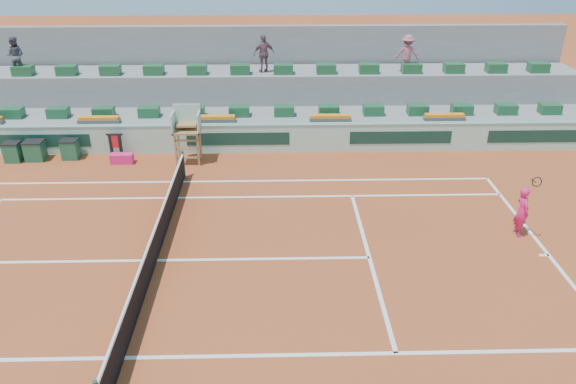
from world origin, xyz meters
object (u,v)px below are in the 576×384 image
player_bag (122,158)px  tennis_player (522,211)px  drink_cooler_a (70,149)px  umpire_chair (187,126)px

player_bag → tennis_player: bearing=-23.3°
drink_cooler_a → umpire_chair: bearing=-4.8°
player_bag → tennis_player: 15.46m
player_bag → umpire_chair: umpire_chair is taller
umpire_chair → drink_cooler_a: bearing=175.2°
umpire_chair → drink_cooler_a: size_ratio=2.86×
tennis_player → drink_cooler_a: bearing=158.0°
player_bag → tennis_player: (14.19, -6.10, 0.64)m
player_bag → drink_cooler_a: bearing=166.5°
player_bag → tennis_player: size_ratio=0.40×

